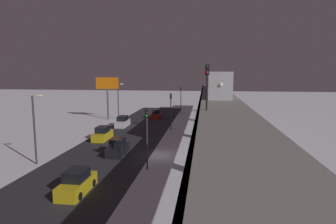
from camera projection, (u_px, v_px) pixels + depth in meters
ground_plane at (157, 155)px, 34.51m from camera, size 240.00×240.00×0.00m
avenue_asphalt at (107, 153)px, 35.31m from camera, size 11.00×91.47×0.01m
elevated_railway at (220, 109)px, 32.76m from camera, size 5.00×91.47×6.64m
subway_train at (215, 81)px, 51.64m from camera, size 2.94×36.87×3.40m
rail_signal at (207, 79)px, 24.68m from camera, size 0.36×0.41×4.00m
sedan_yellow at (77, 183)px, 23.77m from camera, size 1.91×4.50×1.97m
sedan_white at (123, 122)px, 52.76m from camera, size 1.80×4.48×1.97m
sedan_black at (118, 148)px, 34.78m from camera, size 1.80×4.24×1.97m
sedan_yellow_2 at (103, 134)px, 42.50m from camera, size 1.80×4.61×1.97m
sedan_red_2 at (156, 115)px, 61.92m from camera, size 1.80×4.17×1.97m
traffic_light_near at (147, 130)px, 28.84m from camera, size 0.32×0.44×6.40m
traffic_light_mid at (171, 106)px, 48.79m from camera, size 0.32×0.44×6.40m
traffic_light_far at (181, 96)px, 68.73m from camera, size 0.32×0.44×6.40m
commercial_billboard at (107, 87)px, 59.71m from camera, size 4.80×0.36×8.90m
street_lamp_near at (36, 121)px, 30.51m from camera, size 1.35×0.44×7.65m
street_lamp_far at (119, 97)px, 59.97m from camera, size 1.35×0.44×7.65m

